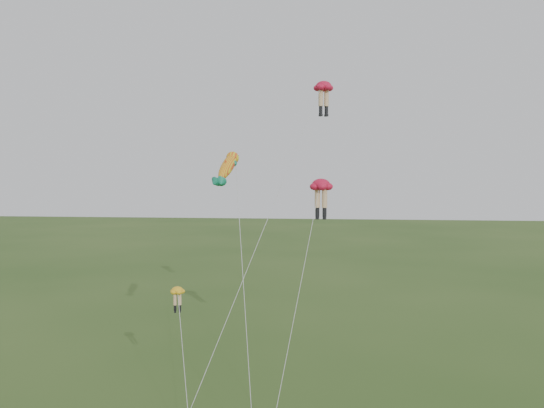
# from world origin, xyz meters

# --- Properties ---
(legs_kite_red_high) EXTENTS (8.27, 13.19, 20.53)m
(legs_kite_red_high) POSITION_xyz_m (4.73, 10.58, 19.64)
(legs_kite_red_high) COLOR red
(legs_kite_red_high) RESTS_ON ground
(legs_kite_red_mid) EXTENTS (3.30, 9.41, 13.71)m
(legs_kite_red_mid) POSITION_xyz_m (4.77, 7.55, 12.95)
(legs_kite_red_mid) COLOR red
(legs_kite_red_mid) RESTS_ON ground
(legs_kite_yellow) EXTENTS (2.90, 6.38, 7.30)m
(legs_kite_yellow) POSITION_xyz_m (-3.48, 2.48, 6.60)
(legs_kite_yellow) COLOR yellow
(legs_kite_yellow) RESTS_ON ground
(fish_kite) EXTENTS (3.92, 11.09, 15.75)m
(fish_kite) POSITION_xyz_m (-1.20, 6.55, 14.44)
(fish_kite) COLOR yellow
(fish_kite) RESTS_ON ground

